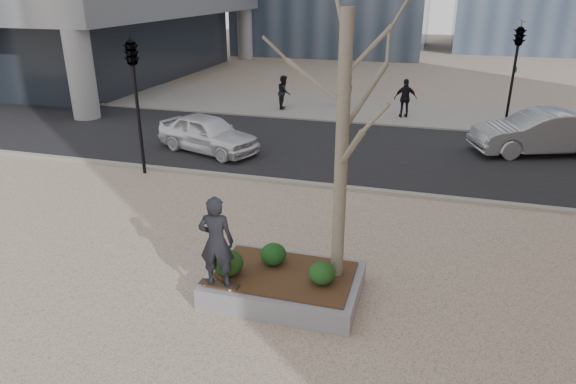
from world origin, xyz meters
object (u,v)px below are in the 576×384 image
(skateboarder, at_px, (216,242))
(police_car, at_px, (208,133))
(skateboard, at_px, (219,285))
(planter, at_px, (284,285))

(skateboarder, relative_size, police_car, 0.44)
(skateboard, distance_m, skateboarder, 0.94)
(police_car, bearing_deg, planter, -128.11)
(police_car, bearing_deg, skateboarder, -135.64)
(skateboarder, xyz_separation_m, police_car, (-4.33, 9.09, -0.72))
(planter, height_order, police_car, police_car)
(planter, height_order, skateboarder, skateboarder)
(skateboard, distance_m, police_car, 10.07)
(planter, relative_size, skateboarder, 1.66)
(planter, relative_size, police_car, 0.74)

